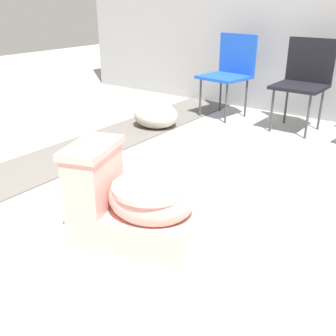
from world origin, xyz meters
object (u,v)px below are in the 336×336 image
folding_chair_left (231,67)px  boulder_near (156,115)px  folding_chair_middle (305,75)px  toilet (134,201)px

folding_chair_left → boulder_near: 0.98m
folding_chair_middle → boulder_near: 1.44m
toilet → folding_chair_middle: size_ratio=0.86×
folding_chair_middle → folding_chair_left: bearing=-89.5°
toilet → folding_chair_left: bearing=88.0°
toilet → folding_chair_middle: folding_chair_middle is taller
folding_chair_left → folding_chair_middle: 0.78m
toilet → folding_chair_left: folding_chair_left is taller
toilet → folding_chair_left: size_ratio=0.86×
folding_chair_left → boulder_near: bearing=-13.8°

